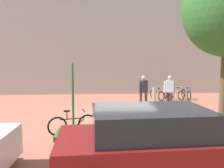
# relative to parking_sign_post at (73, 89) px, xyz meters

# --- Properties ---
(ground_plane) EXTENTS (60.00, 60.00, 0.00)m
(ground_plane) POSITION_rel_parking_sign_post_xyz_m (1.94, 2.28, -1.60)
(ground_plane) COLOR #9E5B47
(building_facade) EXTENTS (28.00, 1.20, 10.00)m
(building_facade) POSITION_rel_parking_sign_post_xyz_m (1.94, 9.76, 3.40)
(building_facade) COLOR #B2ADA3
(building_facade) RESTS_ON ground
(planter_strip) EXTENTS (7.00, 1.10, 0.16)m
(planter_strip) POSITION_rel_parking_sign_post_xyz_m (2.93, 0.00, -1.52)
(planter_strip) COLOR #336028
(planter_strip) RESTS_ON ground
(parking_sign_post) EXTENTS (0.08, 0.36, 2.44)m
(parking_sign_post) POSITION_rel_parking_sign_post_xyz_m (0.00, 0.00, 0.00)
(parking_sign_post) COLOR #2D7238
(parking_sign_post) RESTS_ON ground
(bike_at_sign) EXTENTS (1.64, 0.55, 0.86)m
(bike_at_sign) POSITION_rel_parking_sign_post_xyz_m (-0.04, 0.18, -1.25)
(bike_at_sign) COLOR black
(bike_at_sign) RESTS_ON ground
(bike_rack_cluster) EXTENTS (2.64, 1.67, 0.83)m
(bike_rack_cluster) POSITION_rel_parking_sign_post_xyz_m (5.53, 6.63, -1.25)
(bike_rack_cluster) COLOR #99999E
(bike_rack_cluster) RESTS_ON ground
(bollard_steel) EXTENTS (0.16, 0.16, 0.90)m
(bollard_steel) POSITION_rel_parking_sign_post_xyz_m (4.11, 5.52, -1.15)
(bollard_steel) COLOR #ADADB2
(bollard_steel) RESTS_ON ground
(person_casual_tan) EXTENTS (0.58, 0.43, 1.72)m
(person_casual_tan) POSITION_rel_parking_sign_post_xyz_m (4.57, 4.09, -0.61)
(person_casual_tan) COLOR #2D2D38
(person_casual_tan) RESTS_ON ground
(person_suited_navy) EXTENTS (0.52, 0.42, 1.72)m
(person_suited_navy) POSITION_rel_parking_sign_post_xyz_m (3.20, 4.16, -0.61)
(person_suited_navy) COLOR #383342
(person_suited_navy) RESTS_ON ground
(car_maroon_wagon) EXTENTS (4.39, 2.20, 1.54)m
(car_maroon_wagon) POSITION_rel_parking_sign_post_xyz_m (2.08, -2.82, -0.84)
(car_maroon_wagon) COLOR maroon
(car_maroon_wagon) RESTS_ON ground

